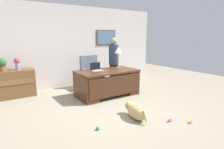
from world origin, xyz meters
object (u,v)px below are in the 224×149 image
Objects in this scene: desk_lamp at (118,52)px; desk at (108,82)px; dog_lying at (136,111)px; dog_toy_ball at (98,128)px; person_standing at (114,63)px; dog_toy_bone at (170,120)px; credenza at (5,85)px; potted_plant at (2,64)px; armchair at (91,74)px; dog_toy_plush at (191,122)px; laptop at (96,69)px; vase_with_flowers at (17,63)px.

desk is at bearing -161.84° from desk_lamp.
dog_lying is 0.94m from dog_toy_ball.
dog_toy_bone is at bearing -100.37° from person_standing.
credenza is at bearing 165.79° from person_standing.
potted_plant is at bearing 165.79° from person_standing.
armchair is 2.57m from potted_plant.
dog_toy_bone is (0.12, -3.15, -0.46)m from armchair.
credenza is 3.28m from dog_toy_ball.
armchair reaches higher than dog_toy_plush.
desk_lamp is at bearing -22.27° from potted_plant.
laptop is at bearing 99.49° from dog_toy_bone.
vase_with_flowers is at bearing 105.49° from dog_toy_ball.
person_standing is 3.15m from dog_toy_plush.
dog_lying is at bearing 0.42° from dog_toy_ball.
dog_toy_ball is 0.49× the size of dog_toy_bone.
dog_lying is at bearing -92.45° from laptop.
dog_lying is at bearing -59.69° from vase_with_flowers.
dog_toy_bone is at bearing -98.98° from desk_lamp.
dog_toy_bone is (2.60, -3.53, -0.36)m from credenza.
laptop is 4.54× the size of dog_toy_ball.
dog_toy_bone is at bearing -86.96° from desk.
desk_lamp reaches higher than dog_toy_plush.
desk is 5.40× the size of laptop.
laptop reaches higher than desk.
dog_toy_ball is (-0.93, -0.01, -0.12)m from dog_lying.
dog_toy_plush is (2.52, -3.81, -0.95)m from vase_with_flowers.
person_standing reaches higher than vase_with_flowers.
person_standing is at bearing 49.78° from dog_toy_ball.
desk is 2.12m from dog_toy_ball.
armchair is at bearing 64.26° from dog_toy_ball.
person_standing is at bearing 43.58° from desk.
dog_toy_ball reaches higher than dog_toy_plush.
desk_lamp is 4.48× the size of dog_toy_plush.
laptop is 2.21m from vase_with_flowers.
dog_toy_plush is at bearing -25.04° from dog_toy_ball.
desk is 2.90m from potted_plant.
desk is at bearing -28.92° from credenza.
armchair is (2.49, -0.38, 0.10)m from credenza.
laptop is (0.08, 1.81, 0.65)m from dog_lying.
vase_with_flowers is at bearing 169.79° from armchair.
desk is at bearing -89.91° from armchair.
dog_lying is 0.70m from dog_toy_bone.
credenza is at bearing 151.08° from desk.
armchair reaches higher than laptop.
potted_plant is 2.53× the size of dog_toy_bone.
person_standing reaches higher than potted_plant.
desk is 2.84m from credenza.
dog_toy_ball is (1.21, -3.03, -0.35)m from credenza.
laptop reaches higher than dog_toy_ball.
person_standing reaches higher than armchair.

